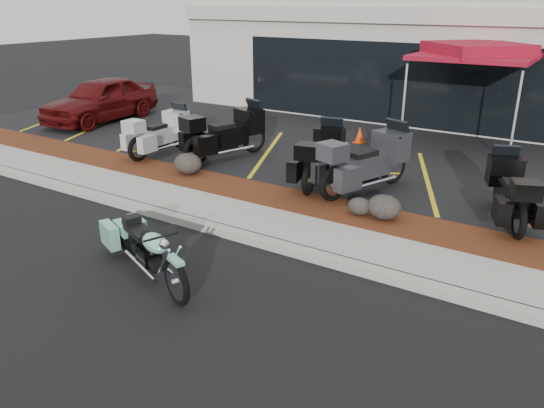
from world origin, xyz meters
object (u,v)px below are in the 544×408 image
Objects in this scene: touring_white at (180,125)px; traffic_cone at (360,135)px; parked_car at (101,99)px; popup_canopy at (477,53)px; hero_cruiser at (176,275)px.

touring_white is 5.16m from traffic_cone.
parked_car reaches higher than traffic_cone.
parked_car is (-4.66, 1.26, 0.10)m from touring_white.
popup_canopy is (2.66, 1.35, 2.32)m from traffic_cone.
parked_car is 8.89m from traffic_cone.
touring_white is at bearing -140.97° from traffic_cone.
touring_white is 0.51× the size of parked_car.
traffic_cone is at bearing -50.33° from touring_white.
hero_cruiser is 5.65× the size of traffic_cone.
hero_cruiser is 12.38m from parked_car.
parked_car reaches higher than hero_cruiser.
popup_canopy reaches higher than parked_car.
touring_white is at bearing 153.65° from hero_cruiser.
touring_white reaches higher than hero_cruiser.
popup_canopy reaches higher than touring_white.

